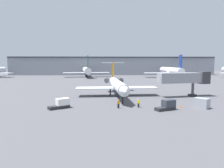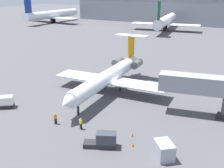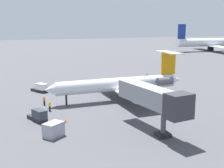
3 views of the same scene
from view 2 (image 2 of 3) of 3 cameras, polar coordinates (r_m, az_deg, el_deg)
ground_plane at (r=50.05m, az=1.73°, el=-2.19°), size 400.00×400.00×0.10m
regional_jet at (r=50.30m, az=-0.40°, el=1.86°), size 21.66×28.47×9.00m
jet_bridge at (r=42.62m, az=20.35°, el=-0.47°), size 14.06×5.52×6.52m
ground_crew_marshaller at (r=38.18m, az=-6.51°, el=-8.14°), size 0.47×0.41×1.69m
ground_crew_loader at (r=40.08m, az=-11.65°, el=-7.03°), size 0.47×0.38×1.69m
baggage_tug_lead at (r=47.70m, az=-21.64°, el=-3.64°), size 4.05×3.51×1.90m
baggage_tug_trailing at (r=34.14m, az=-1.79°, el=-11.67°), size 4.21×3.00×1.90m
cargo_container_uld at (r=32.66m, az=10.75°, el=-13.36°), size 3.04×3.14×1.95m
traffic_cone_near at (r=34.52m, az=4.36°, el=-12.44°), size 0.36×0.36×0.55m
traffic_cone_mid at (r=36.54m, az=4.20°, el=-10.47°), size 0.36×0.36×0.55m
terminal_building at (r=152.07m, az=21.66°, el=13.99°), size 155.54×23.65×13.95m
parked_airliner_west_end at (r=154.15m, az=-12.29°, el=13.93°), size 30.84×36.51×13.35m
parked_airliner_west_mid at (r=124.78m, az=11.05°, el=12.75°), size 30.17×35.45×13.35m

